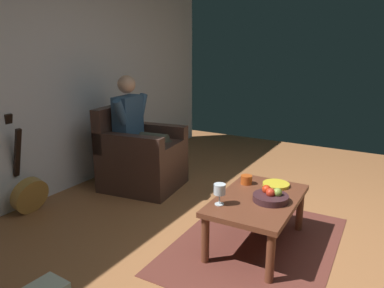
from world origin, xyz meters
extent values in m
plane|color=#9B623A|center=(0.00, 0.00, 0.00)|extent=(6.70, 6.70, 0.00)
cube|color=silver|center=(0.00, -2.82, 1.38)|extent=(5.72, 0.06, 2.77)
cube|color=#5D2B23|center=(-0.02, -0.54, 0.00)|extent=(1.66, 1.22, 0.01)
cube|color=#3F2A22|center=(-0.56, -2.09, 0.22)|extent=(0.82, 0.89, 0.44)
cube|color=#3F2A22|center=(-0.57, -2.03, 0.49)|extent=(0.56, 0.74, 0.10)
cube|color=#3F2A22|center=(-0.86, -2.13, 0.56)|extent=(0.23, 0.81, 0.24)
cube|color=#3F2A22|center=(-0.27, -2.05, 0.56)|extent=(0.23, 0.81, 0.24)
cube|color=#3F2A22|center=(-0.52, -2.43, 0.68)|extent=(0.73, 0.22, 0.48)
cube|color=#335274|center=(-0.54, -2.26, 0.78)|extent=(0.39, 0.23, 0.49)
sphere|color=tan|center=(-0.54, -2.26, 1.16)|extent=(0.19, 0.19, 0.19)
cylinder|color=#484A3C|center=(-0.68, -2.06, 0.55)|extent=(0.19, 0.44, 0.13)
cylinder|color=#484A3C|center=(-0.71, -1.85, 0.27)|extent=(0.13, 0.13, 0.54)
cylinder|color=#335274|center=(-0.76, -2.24, 0.89)|extent=(0.21, 0.12, 0.29)
cylinder|color=#484A3C|center=(-0.46, -2.03, 0.55)|extent=(0.19, 0.44, 0.13)
cylinder|color=#484A3C|center=(-0.49, -1.82, 0.27)|extent=(0.13, 0.13, 0.54)
cylinder|color=#335274|center=(-0.33, -2.18, 0.89)|extent=(0.21, 0.12, 0.29)
cube|color=brown|center=(-0.02, -0.54, 0.39)|extent=(0.95, 0.61, 0.04)
cylinder|color=brown|center=(-0.44, -0.30, 0.18)|extent=(0.06, 0.06, 0.37)
cylinder|color=brown|center=(0.39, -0.28, 0.18)|extent=(0.06, 0.06, 0.37)
cylinder|color=brown|center=(-0.43, -0.79, 0.18)|extent=(0.06, 0.06, 0.37)
cylinder|color=brown|center=(0.40, -0.77, 0.18)|extent=(0.06, 0.06, 0.37)
cylinder|color=#B2843C|center=(0.52, -2.61, 0.18)|extent=(0.35, 0.19, 0.37)
cylinder|color=black|center=(0.52, -2.56, 0.20)|extent=(0.10, 0.03, 0.10)
cube|color=black|center=(0.52, -2.72, 0.58)|extent=(0.05, 0.16, 0.48)
cube|color=black|center=(0.52, -2.80, 0.88)|extent=(0.07, 0.07, 0.14)
cylinder|color=silver|center=(0.25, -0.74, 0.41)|extent=(0.07, 0.07, 0.01)
cylinder|color=silver|center=(0.25, -0.74, 0.45)|extent=(0.01, 0.01, 0.08)
cylinder|color=silver|center=(0.25, -0.74, 0.53)|extent=(0.09, 0.09, 0.08)
cylinder|color=#590C19|center=(0.25, -0.74, 0.51)|extent=(0.08, 0.08, 0.03)
cylinder|color=#381E21|center=(-0.01, -0.43, 0.43)|extent=(0.27, 0.27, 0.05)
sphere|color=red|center=(0.00, -0.43, 0.48)|extent=(0.07, 0.07, 0.07)
sphere|color=olive|center=(-0.03, -0.39, 0.48)|extent=(0.07, 0.07, 0.07)
sphere|color=red|center=(-0.05, -0.48, 0.48)|extent=(0.07, 0.07, 0.07)
cylinder|color=gold|center=(-0.33, -0.49, 0.42)|extent=(0.22, 0.22, 0.02)
cylinder|color=#B64918|center=(-0.25, -0.73, 0.45)|extent=(0.10, 0.10, 0.08)
camera|label=1|loc=(2.51, 0.35, 1.55)|focal=33.97mm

